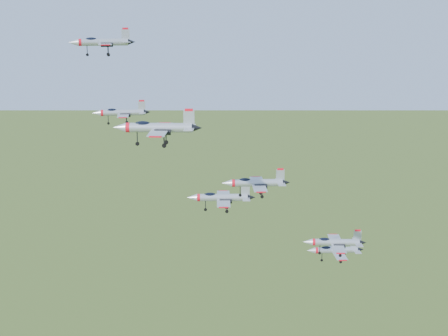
{
  "coord_description": "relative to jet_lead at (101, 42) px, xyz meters",
  "views": [
    {
      "loc": [
        -1.13,
        -115.66,
        152.01
      ],
      "look_at": [
        9.7,
        -1.49,
        123.4
      ],
      "focal_mm": 50.0,
      "sensor_mm": 36.0,
      "label": 1
    }
  ],
  "objects": [
    {
      "name": "jet_extra",
      "position": [
        49.65,
        -0.08,
        -46.15
      ],
      "size": [
        13.03,
        10.73,
        3.49
      ],
      "rotation": [
        0.0,
        0.0,
        -0.04
      ],
      "color": "#A3A8AF"
    },
    {
      "name": "jet_left_high",
      "position": [
        4.29,
        -14.6,
        -12.0
      ],
      "size": [
        10.6,
        8.72,
        2.84
      ],
      "rotation": [
        0.0,
        0.0,
        0.03
      ],
      "color": "#A3A8AF"
    },
    {
      "name": "jet_right_high",
      "position": [
        10.98,
        -33.45,
        -11.48
      ],
      "size": [
        13.95,
        11.62,
        3.73
      ],
      "rotation": [
        0.0,
        0.0,
        -0.13
      ],
      "color": "#A3A8AF"
    },
    {
      "name": "jet_lead",
      "position": [
        0.0,
        0.0,
        0.0
      ],
      "size": [
        13.29,
        11.06,
        3.55
      ],
      "rotation": [
        0.0,
        0.0,
        0.12
      ],
      "color": "#A3A8AF"
    },
    {
      "name": "jet_trail",
      "position": [
        45.14,
        -14.95,
        -38.5
      ],
      "size": [
        12.65,
        10.53,
        3.38
      ],
      "rotation": [
        0.0,
        0.0,
        -0.12
      ],
      "color": "#A3A8AF"
    },
    {
      "name": "jet_left_low",
      "position": [
        22.8,
        -11.76,
        -29.54
      ],
      "size": [
        13.57,
        11.25,
        3.63
      ],
      "rotation": [
        0.0,
        0.0,
        -0.08
      ],
      "color": "#A3A8AF"
    },
    {
      "name": "jet_right_low",
      "position": [
        27.49,
        -26.62,
        -22.62
      ],
      "size": [
        11.86,
        9.79,
        3.17
      ],
      "rotation": [
        0.0,
        0.0,
        -0.05
      ],
      "color": "#A3A8AF"
    }
  ]
}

